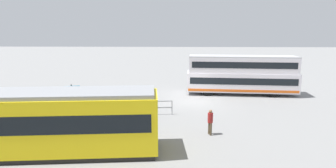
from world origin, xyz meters
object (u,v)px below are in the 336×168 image
double_decker_bus (241,75)px  pedestrian_crossing (210,120)px  tram_yellow (5,122)px  pedestrian_near_railing (143,105)px  info_sign (72,95)px

double_decker_bus → pedestrian_crossing: 11.57m
tram_yellow → pedestrian_crossing: bearing=-164.3°
pedestrian_near_railing → pedestrian_crossing: pedestrian_near_railing is taller
double_decker_bus → tram_yellow: bearing=42.5°
tram_yellow → pedestrian_crossing: tram_yellow is taller
double_decker_bus → tram_yellow: 20.24m
tram_yellow → info_sign: 5.67m
pedestrian_near_railing → info_sign: (4.97, 0.37, 0.75)m
pedestrian_near_railing → pedestrian_crossing: bearing=146.6°
pedestrian_near_railing → double_decker_bus: bearing=-138.2°
tram_yellow → info_sign: tram_yellow is taller
double_decker_bus → info_sign: (13.67, 8.16, -0.20)m
pedestrian_crossing → info_sign: info_sign is taller
pedestrian_crossing → info_sign: (9.39, -2.55, 0.86)m
double_decker_bus → info_sign: 15.92m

